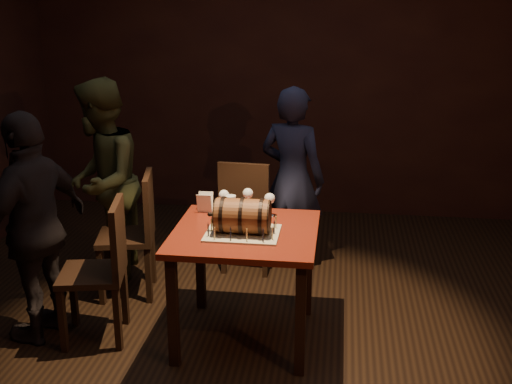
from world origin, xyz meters
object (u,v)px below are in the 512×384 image
pint_of_ale (231,207)px  chair_back (247,210)px  barrel_cake (242,216)px  person_back (292,179)px  chair_left_front (104,264)px  person_left_rear (102,183)px  wine_glass_left (224,196)px  person_left_front (36,228)px  chair_left_rear (136,228)px  pub_table (245,247)px  wine_glass_right (270,199)px  wine_glass_mid (248,194)px

pint_of_ale → chair_back: 0.88m
barrel_cake → chair_back: bearing=97.3°
chair_back → person_back: size_ratio=0.62×
chair_left_front → person_left_rear: (-0.33, 0.89, 0.27)m
wine_glass_left → person_left_front: person_left_front is taller
person_left_rear → person_left_front: size_ratio=1.05×
person_back → person_left_front: bearing=62.0°
barrel_cake → chair_left_rear: barrel_cake is taller
pub_table → wine_glass_right: (0.12, 0.28, 0.23)m
barrel_cake → person_left_rear: 1.48m
pint_of_ale → chair_left_front: chair_left_front is taller
wine_glass_right → person_left_rear: size_ratio=0.10×
barrel_cake → person_back: (0.20, 1.28, -0.12)m
chair_left_rear → person_back: person_back is taller
wine_glass_mid → chair_back: (-0.11, 0.68, -0.34)m
wine_glass_mid → chair_left_rear: (-0.86, 0.17, -0.34)m
pint_of_ale → barrel_cake: bearing=-66.9°
barrel_cake → chair_back: barrel_cake is taller
chair_left_front → wine_glass_mid: bearing=29.9°
wine_glass_mid → person_left_rear: bearing=161.6°
person_back → person_left_front: 2.03m
pub_table → person_left_front: size_ratio=0.60×
barrel_cake → pint_of_ale: bearing=113.1°
wine_glass_right → pub_table: bearing=-113.0°
chair_left_front → person_back: person_back is taller
chair_back → person_back: person_back is taller
person_left_front → wine_glass_mid: bearing=127.9°
pub_table → pint_of_ale: 0.32m
wine_glass_mid → pint_of_ale: (-0.09, -0.15, -0.04)m
wine_glass_right → person_back: person_back is taller
person_left_rear → barrel_cake: bearing=46.6°
pub_table → person_back: (0.20, 1.22, 0.11)m
wine_glass_right → person_left_rear: bearing=160.2°
pub_table → person_back: person_back is taller
chair_left_rear → chair_left_front: 0.66m
chair_back → chair_left_rear: size_ratio=1.00×
chair_left_rear → person_left_rear: 0.48m
pub_table → wine_glass_right: 0.38m
pint_of_ale → wine_glass_right: bearing=12.3°
wine_glass_left → person_left_rear: (-1.03, 0.45, -0.08)m
wine_glass_mid → person_back: bearing=74.5°
pub_table → person_back: size_ratio=0.60×
barrel_cake → person_left_front: size_ratio=0.26×
wine_glass_mid → person_left_front: (-1.28, -0.51, -0.12)m
pint_of_ale → person_left_front: (-1.19, -0.36, -0.07)m
barrel_cake → person_left_rear: person_left_rear is taller
wine_glass_left → chair_back: bearing=86.8°
pint_of_ale → chair_left_rear: chair_left_rear is taller
person_back → chair_left_front: bearing=71.1°
chair_back → chair_left_front: size_ratio=1.00×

